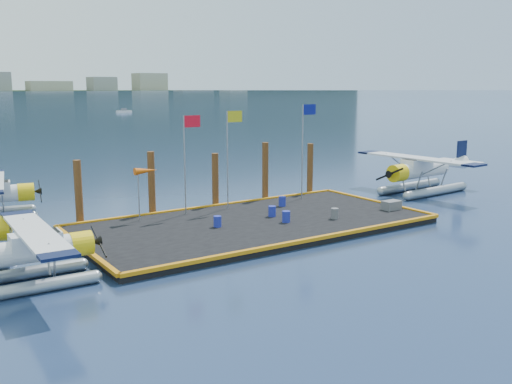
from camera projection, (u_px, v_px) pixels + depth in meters
ground at (254, 228)px, 33.25m from camera, size 4000.00×4000.00×0.00m
dock at (254, 224)px, 33.21m from camera, size 20.00×10.00×0.40m
dock_bumpers at (254, 219)px, 33.16m from camera, size 20.25×10.25×0.18m
seaplane_a at (28, 255)px, 23.28m from camera, size 7.87×8.67×3.09m
seaplane_d at (420, 172)px, 43.49m from camera, size 9.62×10.60×3.76m
drum_0 at (217, 221)px, 31.75m from camera, size 0.44×0.44×0.62m
drum_1 at (335, 213)px, 33.70m from camera, size 0.45×0.45×0.63m
drum_2 at (272, 211)px, 34.27m from camera, size 0.45×0.45×0.64m
drum_3 at (286, 217)px, 32.83m from camera, size 0.47×0.47×0.66m
drum_4 at (282, 201)px, 37.21m from camera, size 0.46×0.46×0.65m
crate at (391, 205)px, 36.18m from camera, size 1.14×0.76×0.57m
flagpole_red at (187, 149)px, 34.31m from camera, size 1.14×0.08×6.00m
flagpole_yellow at (230, 144)px, 35.91m from camera, size 1.14×0.08×6.20m
flagpole_blue at (305, 137)px, 39.14m from camera, size 1.14×0.08×6.50m
windsock at (146, 172)px, 33.04m from camera, size 1.40×0.44×3.12m
piling_0 at (79, 195)px, 32.69m from camera, size 0.44×0.44×4.00m
piling_1 at (152, 185)px, 35.11m from camera, size 0.44×0.44×4.20m
piling_2 at (215, 182)px, 37.59m from camera, size 0.44×0.44×3.80m
piling_3 at (265, 173)px, 39.72m from camera, size 0.44×0.44×4.30m
piling_4 at (310, 171)px, 41.92m from camera, size 0.44×0.44×4.00m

